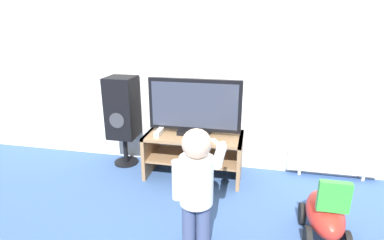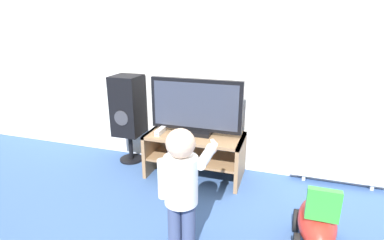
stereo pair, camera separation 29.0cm
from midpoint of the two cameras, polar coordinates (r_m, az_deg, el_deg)
ground_plane at (r=3.04m, az=-3.38°, el=-12.56°), size 16.00×16.00×0.00m
wall_back at (r=3.17m, az=-1.07°, el=13.62°), size 10.00×0.06×2.60m
tv_stand at (r=3.11m, az=-2.31°, el=-5.51°), size 0.99×0.48×0.46m
television at (r=2.98m, az=-2.31°, el=2.37°), size 0.94×0.20×0.57m
game_console at (r=3.06m, az=-9.03°, el=-2.40°), size 0.05×0.18×0.05m
remote_primary at (r=2.83m, az=1.55°, el=-4.20°), size 0.10×0.13×0.03m
child at (r=2.05m, az=-3.15°, el=-11.54°), size 0.34×0.50×0.91m
speaker_tower at (r=3.38m, az=-15.51°, el=1.94°), size 0.30×0.32×1.00m
ride_on_toy at (r=2.45m, az=20.84°, el=-16.51°), size 0.30×0.53×0.55m
radiator at (r=3.29m, az=23.44°, el=-3.75°), size 0.89×0.08×0.76m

